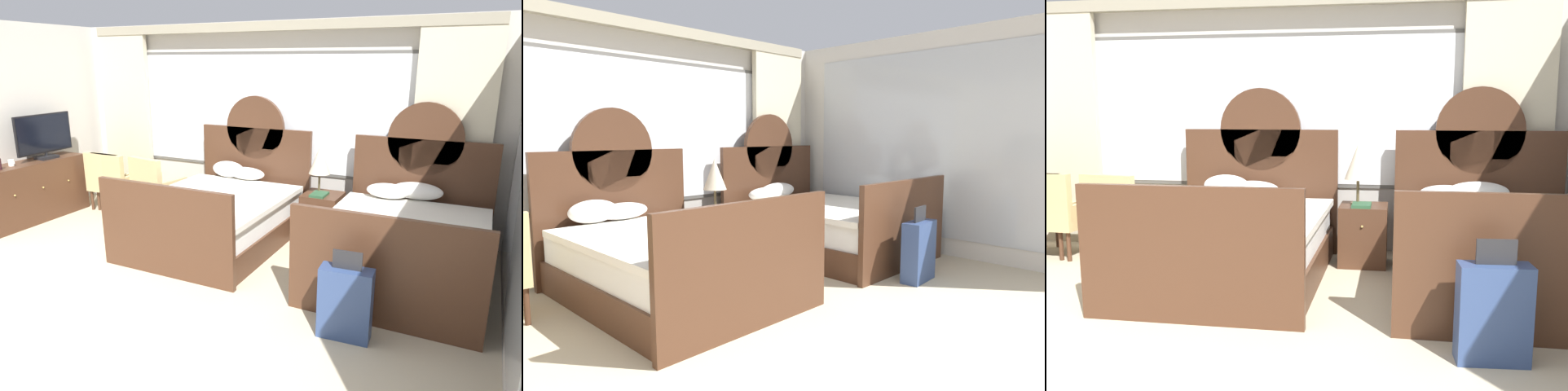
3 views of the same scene
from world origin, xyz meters
TOP-DOWN VIEW (x-y plane):
  - wall_back_window at (0.00, 3.94)m, footprint 6.20×0.22m
  - bed_near_window at (-0.08, 2.74)m, footprint 1.64×2.15m
  - bed_near_mirror at (2.14, 2.75)m, footprint 1.64×2.15m
  - nightstand_between_beds at (1.03, 3.40)m, footprint 0.46×0.49m
  - table_lamp_on_nightstand at (0.97, 3.42)m, footprint 0.27×0.27m
  - book_on_nightstand at (1.02, 3.31)m, footprint 0.18×0.26m
  - armchair_by_window_left at (-1.42, 3.19)m, footprint 0.69×0.69m
  - armchair_by_window_centre at (-2.13, 3.19)m, footprint 0.63×0.63m
  - suitcase_on_floor at (1.92, 1.37)m, footprint 0.44×0.21m

SIDE VIEW (x-z plane):
  - nightstand_between_beds at x=1.03m, z-range 0.00..0.59m
  - suitcase_on_floor at x=1.92m, z-range -0.07..0.69m
  - bed_near_window at x=-0.08m, z-range -0.51..1.23m
  - bed_near_mirror at x=2.14m, z-range -0.50..1.23m
  - armchair_by_window_left at x=-1.42m, z-range 0.02..0.90m
  - armchair_by_window_centre at x=-2.13m, z-range 0.02..0.90m
  - book_on_nightstand at x=1.02m, z-range 0.59..0.62m
  - table_lamp_on_nightstand at x=0.97m, z-range 0.71..1.31m
  - wall_back_window at x=0.00m, z-range 0.06..2.76m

